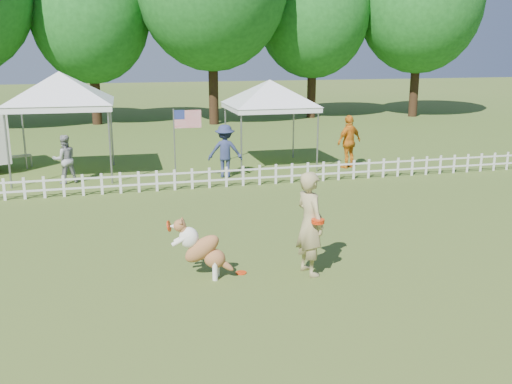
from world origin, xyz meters
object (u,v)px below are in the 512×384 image
handler (310,223)px  frisbee_on_turf (241,273)px  spectator_c (349,142)px  canopy_tent_right (269,124)px  flag_pole (175,147)px  spectator_a (65,159)px  dog (203,249)px  spectator_b (225,151)px  canopy_tent_left (63,126)px

handler → frisbee_on_turf: 1.53m
spectator_c → canopy_tent_right: bearing=-45.3°
flag_pole → spectator_c: 6.01m
handler → flag_pole: (-1.48, 7.52, 0.18)m
canopy_tent_right → flag_pole: bearing=-150.3°
spectator_a → dog: bearing=92.9°
frisbee_on_turf → spectator_a: 8.91m
dog → spectator_b: (2.02, 7.85, 0.29)m
spectator_c → frisbee_on_turf: bearing=31.8°
frisbee_on_turf → flag_pole: size_ratio=0.09×
dog → canopy_tent_right: bearing=87.2°
dog → frisbee_on_turf: size_ratio=5.40×
dog → spectator_a: spectator_a is taller
handler → spectator_a: 9.67m
spectator_a → spectator_c: (9.09, -0.02, 0.16)m
canopy_tent_left → spectator_b: bearing=-14.8°
canopy_tent_right → spectator_c: (2.49, -0.99, -0.54)m
dog → spectator_b: bearing=95.4°
flag_pole → frisbee_on_turf: bearing=-88.4°
frisbee_on_turf → flag_pole: flag_pole is taller
spectator_c → spectator_a: bearing=-23.7°
handler → spectator_a: bearing=16.3°
spectator_b → spectator_c: bearing=-164.3°
dog → spectator_a: size_ratio=0.74×
frisbee_on_turf → spectator_a: (-3.45, 8.18, 0.72)m
frisbee_on_turf → flag_pole: 7.31m
dog → spectator_a: bearing=128.5°
flag_pole → spectator_b: (1.63, 0.60, -0.30)m
canopy_tent_right → spectator_a: canopy_tent_right is taller
canopy_tent_right → spectator_b: bearing=-143.4°
canopy_tent_left → handler: bearing=-62.2°
frisbee_on_turf → spectator_a: size_ratio=0.14×
canopy_tent_right → spectator_b: size_ratio=1.73×
handler → flag_pole: flag_pole is taller
flag_pole → spectator_c: flag_pole is taller
spectator_c → handler: bearing=38.6°
canopy_tent_right → spectator_a: 6.70m
dog → spectator_b: spectator_b is taller
handler → dog: bearing=69.2°
canopy_tent_left → spectator_b: (4.82, -1.43, -0.77)m
canopy_tent_left → flag_pole: bearing=-30.7°
flag_pole → spectator_b: size_ratio=1.36×
frisbee_on_turf → handler: bearing=-14.2°
canopy_tent_left → flag_pole: 3.82m
dog → canopy_tent_left: size_ratio=0.34×
spectator_a → spectator_b: spectator_b is taller
canopy_tent_right → flag_pole: canopy_tent_right is taller
canopy_tent_right → spectator_a: bearing=-171.3°
flag_pole → spectator_c: bearing=8.3°
canopy_tent_left → spectator_c: bearing=-5.1°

